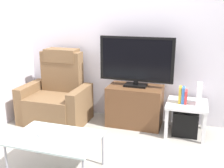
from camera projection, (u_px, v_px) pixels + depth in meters
The scene contains 13 objects.
ground_plane at pixel (119, 151), 3.33m from camera, with size 6.40×6.40×0.00m, color #9E998E.
wall_back at pixel (141, 35), 4.01m from camera, with size 6.40×0.06×2.60m, color silver.
tv_stand at pixel (135, 106), 4.02m from camera, with size 0.79×0.46×0.59m.
television at pixel (136, 61), 3.85m from camera, with size 1.06×0.20×0.72m.
recliner_armchair at pixel (57, 97), 4.17m from camera, with size 0.98×0.78×1.08m.
side_table at pixel (187, 108), 3.70m from camera, with size 0.54×0.54×0.45m.
subwoofer_box at pixel (186, 122), 3.76m from camera, with size 0.33×0.33×0.33m, color black.
book_leftmost at pixel (180, 95), 3.66m from camera, with size 0.03×0.11×0.23m, color gold.
book_middle at pixel (183, 95), 3.65m from camera, with size 0.03×0.13×0.22m, color #3366B2.
book_rightmost at pixel (186, 97), 3.65m from camera, with size 0.03×0.14×0.18m, color red.
game_console at pixel (199, 94), 3.61m from camera, with size 0.07×0.20×0.28m, color white.
coffee_table at pixel (56, 139), 2.82m from camera, with size 0.90×0.60×0.41m.
cell_phone at pixel (45, 134), 2.86m from camera, with size 0.07×0.15×0.01m, color #B7B7BC.
Camera 1 is at (0.81, -2.87, 1.71)m, focal length 43.64 mm.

